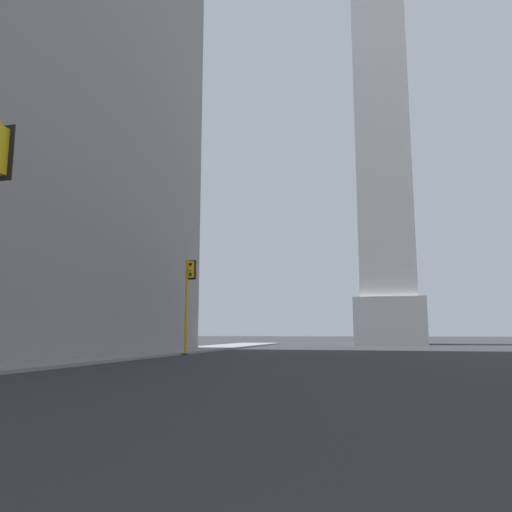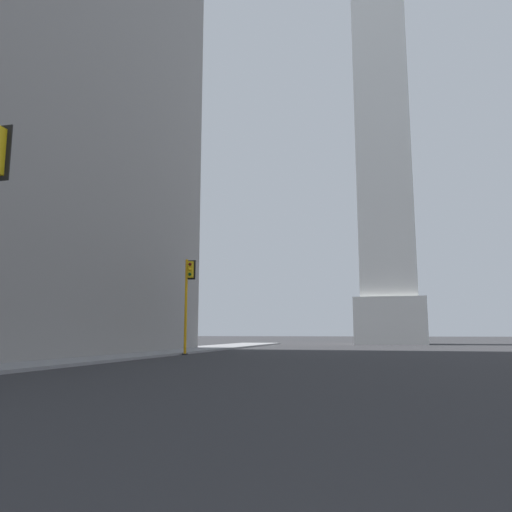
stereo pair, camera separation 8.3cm
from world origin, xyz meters
name	(u,v)px [view 2 (the right image)]	position (x,y,z in m)	size (l,w,h in m)	color
sidewalk_left	(88,359)	(-16.38, 24.05, 0.07)	(5.00, 80.16, 0.15)	gray
obelisk	(381,119)	(0.00, 66.80, 30.52)	(8.74, 8.74, 63.88)	silver
traffic_light_mid_left	(188,292)	(-13.48, 31.04, 4.20)	(0.76, 0.52, 6.40)	orange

